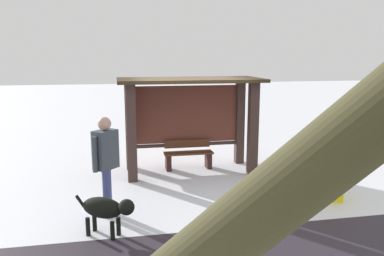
{
  "coord_description": "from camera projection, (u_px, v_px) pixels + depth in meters",
  "views": [
    {
      "loc": [
        -1.72,
        -8.96,
        2.8
      ],
      "look_at": [
        -0.05,
        -0.51,
        1.17
      ],
      "focal_mm": 36.18,
      "sensor_mm": 36.0,
      "label": 1
    }
  ],
  "objects": [
    {
      "name": "bus_shelter",
      "position": [
        186.0,
        108.0,
        9.32
      ],
      "size": [
        3.38,
        1.55,
        2.26
      ],
      "color": "#392723",
      "rests_on": "ground"
    },
    {
      "name": "ground_plane",
      "position": [
        190.0,
        171.0,
        9.48
      ],
      "size": [
        60.0,
        60.0,
        0.0
      ],
      "primitive_type": "plane",
      "color": "white"
    },
    {
      "name": "grit_bin",
      "position": [
        322.0,
        183.0,
        7.66
      ],
      "size": [
        0.83,
        0.73,
        0.59
      ],
      "primitive_type": "cube",
      "rotation": [
        0.0,
        0.0,
        -0.29
      ],
      "color": "yellow",
      "rests_on": "ground"
    },
    {
      "name": "dog",
      "position": [
        106.0,
        209.0,
        5.99
      ],
      "size": [
        0.93,
        0.65,
        0.65
      ],
      "color": "black",
      "rests_on": "ground"
    },
    {
      "name": "person_walking",
      "position": [
        106.0,
        159.0,
        6.7
      ],
      "size": [
        0.48,
        0.49,
        1.76
      ],
      "color": "#3D454F",
      "rests_on": "ground"
    },
    {
      "name": "bench_left_inside",
      "position": [
        188.0,
        156.0,
        9.64
      ],
      "size": [
        1.22,
        0.37,
        0.71
      ],
      "color": "#55301C",
      "rests_on": "ground"
    }
  ]
}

